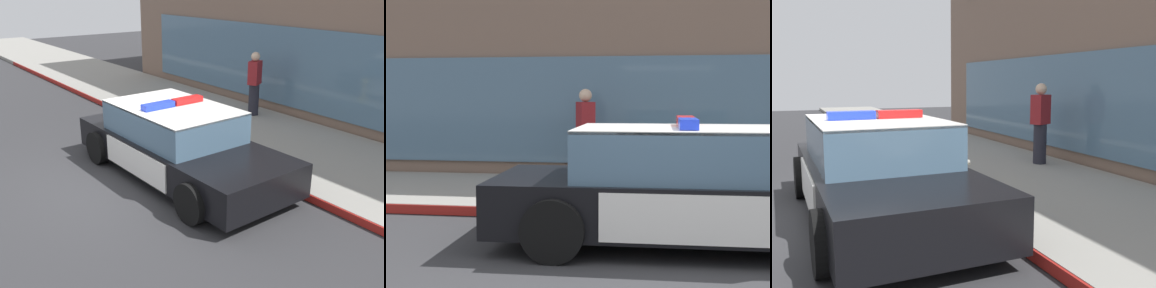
{
  "view_description": "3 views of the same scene",
  "coord_description": "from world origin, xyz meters",
  "views": [
    {
      "loc": [
        7.13,
        -3.8,
        3.6
      ],
      "look_at": [
        0.52,
        1.14,
        0.62
      ],
      "focal_mm": 42.19,
      "sensor_mm": 36.0,
      "label": 1
    },
    {
      "loc": [
        0.07,
        -5.96,
        1.76
      ],
      "look_at": [
        -1.11,
        1.6,
        1.11
      ],
      "focal_mm": 54.71,
      "sensor_mm": 36.0,
      "label": 2
    },
    {
      "loc": [
        6.32,
        -0.35,
        1.9
      ],
      "look_at": [
        0.76,
        2.01,
        1.02
      ],
      "focal_mm": 40.44,
      "sensor_mm": 36.0,
      "label": 3
    }
  ],
  "objects": [
    {
      "name": "fire_hydrant",
      "position": [
        -0.5,
        2.45,
        0.5
      ],
      "size": [
        0.34,
        0.39,
        0.73
      ],
      "color": "gold",
      "rests_on": "sidewalk"
    },
    {
      "name": "curb_red_paint",
      "position": [
        0.0,
        2.03,
        0.08
      ],
      "size": [
        28.8,
        0.04,
        0.14
      ],
      "primitive_type": "cube",
      "color": "maroon",
      "rests_on": "ground"
    },
    {
      "name": "storefront_building",
      "position": [
        1.24,
        10.3,
        3.55
      ],
      "size": [
        19.84,
        9.69,
        7.1
      ],
      "color": "#7A6051",
      "rests_on": "ground"
    },
    {
      "name": "pedestrian_on_sidewalk",
      "position": [
        -1.46,
        4.72,
        1.01
      ],
      "size": [
        0.4,
        0.47,
        1.71
      ],
      "rotation": [
        0.0,
        0.0,
        3.58
      ],
      "color": "#23232D",
      "rests_on": "sidewalk"
    },
    {
      "name": "sidewalk",
      "position": [
        0.0,
        3.75,
        0.07
      ],
      "size": [
        48.0,
        3.41,
        0.15
      ],
      "primitive_type": "cube",
      "color": "gray",
      "rests_on": "ground"
    },
    {
      "name": "ground",
      "position": [
        0.0,
        0.0,
        0.0
      ],
      "size": [
        48.0,
        48.0,
        0.0
      ],
      "primitive_type": "plane",
      "color": "#303033"
    },
    {
      "name": "police_cruiser",
      "position": [
        0.41,
        0.88,
        0.68
      ],
      "size": [
        4.86,
        2.17,
        1.49
      ],
      "rotation": [
        0.0,
        0.0,
        0.02
      ],
      "color": "black",
      "rests_on": "ground"
    }
  ]
}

